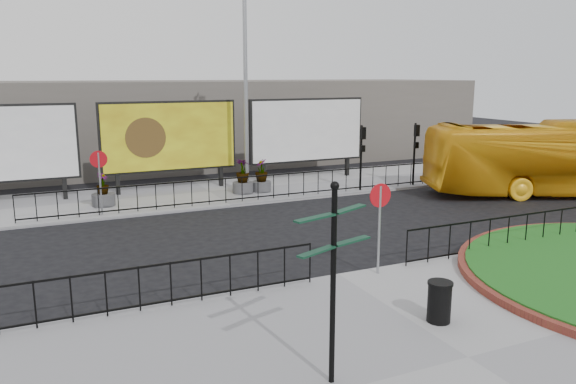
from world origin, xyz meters
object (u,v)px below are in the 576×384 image
litter_bin (439,302)px  billboard_mid (170,137)px  fingerpost_sign (333,264)px  planter_b (243,180)px  planter_c (261,178)px  planter_a (103,194)px  lamp_post (246,87)px  bus (560,158)px

litter_bin → billboard_mid: bearing=97.0°
fingerpost_sign → planter_b: bearing=59.3°
billboard_mid → litter_bin: size_ratio=6.84×
billboard_mid → planter_c: size_ratio=4.14×
planter_a → planter_b: (6.05, -0.00, 0.15)m
litter_bin → planter_c: planter_c is taller
fingerpost_sign → planter_a: size_ratio=2.62×
billboard_mid → lamp_post: bearing=-33.3°
lamp_post → planter_b: bearing=-180.0°
litter_bin → planter_c: size_ratio=0.61×
litter_bin → planter_b: 14.52m
lamp_post → billboard_mid: bearing=146.7°
litter_bin → planter_c: bearing=83.4°
billboard_mid → planter_a: bearing=-148.8°
billboard_mid → litter_bin: 16.72m
litter_bin → bus: (13.93, 8.75, 1.09)m
planter_a → planter_b: size_ratio=0.87×
lamp_post → planter_c: lamp_post is taller
planter_c → litter_bin: bearing=-96.6°
fingerpost_sign → bus: size_ratio=0.30×
lamp_post → litter_bin: (-0.99, -14.50, -4.25)m
planter_a → planter_b: planter_b is taller
bus → planter_b: size_ratio=7.65×
planter_c → fingerpost_sign: bearing=-107.6°
lamp_post → planter_c: bearing=-0.0°
lamp_post → planter_c: 4.16m
fingerpost_sign → bus: bearing=13.8°
litter_bin → planter_c: 14.60m
fingerpost_sign → planter_a: bearing=81.0°
bus → planter_b: bus is taller
lamp_post → planter_c: (0.69, -0.00, -4.11)m
litter_bin → lamp_post: bearing=86.1°
fingerpost_sign → litter_bin: 3.89m
planter_a → litter_bin: bearing=-70.0°
lamp_post → bus: bearing=-24.0°
billboard_mid → fingerpost_sign: (-1.28, -17.65, -0.33)m
billboard_mid → planter_c: bearing=-28.1°
billboard_mid → litter_bin: (2.01, -16.47, -2.02)m
litter_bin → planter_b: size_ratio=0.58×
planter_a → planter_c: 6.96m
bus → lamp_post: bearing=87.9°
lamp_post → bus: size_ratio=0.77×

